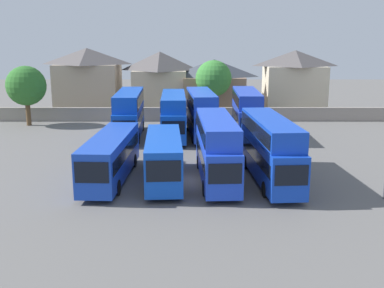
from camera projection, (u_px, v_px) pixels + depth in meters
The scene contains 16 objects.
ground at pixel (193, 133), 52.43m from camera, with size 140.00×140.00×0.00m, color #605E5B.
depot_boundary_wall at pixel (193, 114), 59.79m from camera, with size 56.00×0.50×1.80m, color gray.
bus_1 at pixel (113, 155), 34.75m from camera, with size 2.96×11.59×3.45m.
bus_2 at pixel (166, 156), 34.25m from camera, with size 3.15×10.20×3.49m.
bus_3 at pixel (219, 146), 34.35m from camera, with size 2.96×11.06×4.82m.
bus_4 at pixel (272, 146), 34.28m from camera, with size 3.21×11.67×4.79m.
bus_5 at pixel (131, 112), 49.88m from camera, with size 3.02×11.32×4.96m.
bus_6 at pixel (176, 113), 49.63m from camera, with size 2.94×11.25×4.73m.
bus_7 at pixel (203, 111), 50.04m from camera, with size 3.40×10.99×4.96m.
bus_8 at pixel (249, 111), 49.74m from camera, with size 2.74×10.62×5.07m.
house_terrace_left at pixel (90, 79), 66.96m from camera, with size 9.40×7.08×9.26m.
house_terrace_centre at pixel (162, 81), 66.74m from camera, with size 8.02×7.30×8.75m.
house_terrace_right at pixel (216, 86), 65.97m from camera, with size 9.16×6.40×7.69m.
house_terrace_far_right at pixel (297, 81), 66.16m from camera, with size 8.88×6.34×8.95m.
tree_left_of_lot at pixel (29, 86), 56.06m from camera, with size 4.85×4.85×7.37m.
tree_behind_wall at pixel (216, 79), 61.21m from camera, with size 4.86×4.86×7.79m.
Camera 1 is at (0.18, -33.36, 10.61)m, focal length 42.76 mm.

